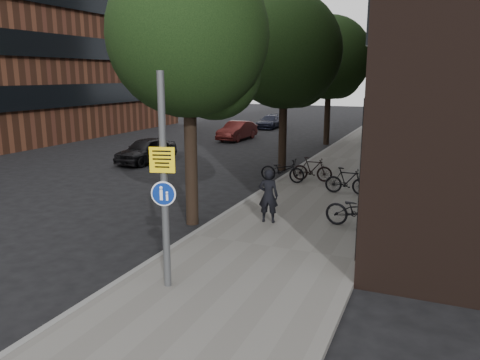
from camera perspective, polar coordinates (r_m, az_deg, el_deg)
The scene contains 15 objects.
ground at distance 9.06m, azimuth -4.98°, elevation -15.44°, with size 120.00×120.00×0.00m, color black.
sidewalk at distance 17.90m, azimuth 10.86°, elevation -1.14°, with size 4.50×60.00×0.12m, color #65625D.
curb_edge at distance 18.48m, azimuth 4.04°, elevation -0.50°, with size 0.15×60.00×0.13m, color slate.
street_tree_near at distance 13.31m, azimuth -5.73°, elevation 16.25°, with size 4.40×4.40×7.50m.
street_tree_mid at distance 21.17m, azimuth 5.72°, elevation 14.91°, with size 5.00×5.00×7.80m.
street_tree_far at distance 29.87m, azimuth 11.04°, elevation 14.07°, with size 5.00×5.00×7.80m.
signpost at distance 9.09m, azimuth -9.23°, elevation -0.27°, with size 0.48×0.16×4.23m.
pedestrian at distance 13.37m, azimuth 3.47°, elevation -1.93°, with size 0.57×0.37×1.56m, color black.
parked_bike_facade_near at distance 13.29m, azimuth 14.29°, elevation -3.67°, with size 0.66×1.88×0.99m, color black.
parked_bike_facade_far at distance 17.04m, azimuth 12.93°, elevation -0.10°, with size 0.44×1.57×0.95m, color black.
parked_bike_curb_near at distance 18.59m, azimuth 5.21°, elevation 1.23°, with size 0.63×1.80×0.95m, color black.
parked_bike_curb_far at distance 18.86m, azimuth 8.81°, elevation 1.31°, with size 0.45×1.59×0.96m, color black.
parked_car_near at distance 23.74m, azimuth -11.37°, elevation 3.59°, with size 1.47×3.64×1.24m, color black.
parked_car_mid at distance 31.55m, azimuth -0.35°, elevation 6.04°, with size 1.32×3.77×1.24m, color #5B1C1A.
parked_car_far at distance 38.72m, azimuth 3.73°, elevation 7.11°, with size 1.50×3.69×1.07m, color #1A1D2E.
Camera 1 is at (3.81, -7.04, 4.26)m, focal length 35.00 mm.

